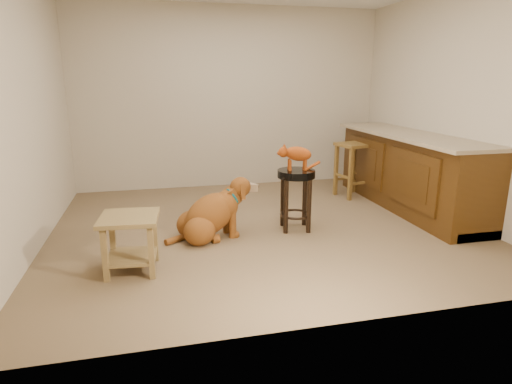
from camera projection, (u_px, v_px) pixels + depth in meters
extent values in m
cube|color=brown|center=(264.00, 226.00, 4.73)|extent=(4.50, 4.00, 0.01)
cube|color=#B4A991|center=(230.00, 99.00, 6.28)|extent=(4.50, 0.04, 2.60)
cube|color=#B4A991|center=(349.00, 129.00, 2.52)|extent=(4.50, 0.04, 2.60)
cube|color=#B4A991|center=(26.00, 111.00, 3.89)|extent=(0.04, 4.00, 2.60)
cube|color=#B4A991|center=(454.00, 104.00, 4.90)|extent=(0.04, 4.00, 2.60)
cube|color=#40260B|center=(409.00, 173.00, 5.33)|extent=(0.60, 2.50, 0.90)
cube|color=gray|center=(410.00, 135.00, 5.21)|extent=(0.70, 2.56, 0.04)
cube|color=black|center=(409.00, 203.00, 5.45)|extent=(0.52, 2.50, 0.10)
cube|color=#40260B|center=(413.00, 180.00, 4.73)|extent=(0.02, 0.90, 0.62)
cube|color=#40260B|center=(366.00, 162.00, 5.77)|extent=(0.02, 0.90, 0.62)
cube|color=#351F09|center=(412.00, 180.00, 4.73)|extent=(0.02, 0.60, 0.40)
cube|color=#351F09|center=(365.00, 162.00, 5.77)|extent=(0.02, 0.60, 0.40)
cylinder|color=black|center=(305.00, 200.00, 4.71)|extent=(0.05, 0.05, 0.58)
cylinder|color=black|center=(283.00, 201.00, 4.69)|extent=(0.05, 0.05, 0.58)
cylinder|color=black|center=(309.00, 206.00, 4.48)|extent=(0.05, 0.05, 0.58)
cylinder|color=black|center=(286.00, 207.00, 4.46)|extent=(0.05, 0.05, 0.58)
torus|color=black|center=(295.00, 214.00, 4.62)|extent=(0.38, 0.38, 0.03)
cylinder|color=black|center=(296.00, 174.00, 4.50)|extent=(0.40, 0.40, 0.08)
cube|color=brown|center=(354.00, 168.00, 6.08)|extent=(0.05, 0.05, 0.70)
cube|color=brown|center=(336.00, 170.00, 5.94)|extent=(0.05, 0.05, 0.70)
cube|color=brown|center=(369.00, 173.00, 5.80)|extent=(0.05, 0.05, 0.70)
cube|color=brown|center=(350.00, 175.00, 5.67)|extent=(0.05, 0.05, 0.70)
cube|color=brown|center=(354.00, 145.00, 5.78)|extent=(0.48, 0.48, 0.04)
cube|color=olive|center=(155.00, 237.00, 3.79)|extent=(0.05, 0.05, 0.45)
cube|color=olive|center=(113.00, 239.00, 3.74)|extent=(0.05, 0.05, 0.45)
cube|color=olive|center=(151.00, 253.00, 3.45)|extent=(0.05, 0.05, 0.45)
cube|color=olive|center=(105.00, 255.00, 3.40)|extent=(0.05, 0.05, 0.45)
cube|color=olive|center=(129.00, 218.00, 3.53)|extent=(0.51, 0.51, 0.04)
cube|color=olive|center=(132.00, 256.00, 3.62)|extent=(0.43, 0.43, 0.03)
ellipsoid|color=brown|center=(192.00, 224.00, 4.39)|extent=(0.37, 0.33, 0.29)
ellipsoid|color=brown|center=(200.00, 231.00, 4.19)|extent=(0.37, 0.33, 0.29)
cylinder|color=brown|center=(206.00, 231.00, 4.50)|extent=(0.09, 0.11, 0.09)
cylinder|color=brown|center=(215.00, 239.00, 4.26)|extent=(0.09, 0.11, 0.09)
ellipsoid|color=brown|center=(210.00, 214.00, 4.32)|extent=(0.73, 0.49, 0.60)
ellipsoid|color=brown|center=(226.00, 205.00, 4.38)|extent=(0.30, 0.32, 0.30)
cylinder|color=brown|center=(226.00, 217.00, 4.51)|extent=(0.09, 0.09, 0.35)
cylinder|color=brown|center=(232.00, 221.00, 4.36)|extent=(0.09, 0.09, 0.35)
sphere|color=brown|center=(229.00, 230.00, 4.56)|extent=(0.09, 0.09, 0.09)
sphere|color=brown|center=(235.00, 235.00, 4.41)|extent=(0.09, 0.09, 0.09)
cylinder|color=brown|center=(232.00, 196.00, 4.39)|extent=(0.25, 0.20, 0.22)
ellipsoid|color=brown|center=(240.00, 187.00, 4.41)|extent=(0.26, 0.24, 0.21)
cube|color=#94795C|center=(251.00, 188.00, 4.46)|extent=(0.16, 0.11, 0.10)
sphere|color=black|center=(257.00, 186.00, 4.49)|extent=(0.05, 0.05, 0.05)
cube|color=brown|center=(235.00, 188.00, 4.49)|extent=(0.06, 0.06, 0.16)
cube|color=brown|center=(243.00, 192.00, 4.32)|extent=(0.06, 0.06, 0.16)
torus|color=#0B5159|center=(232.00, 197.00, 4.39)|extent=(0.16, 0.22, 0.18)
cylinder|color=#D8BF4C|center=(236.00, 202.00, 4.43)|extent=(0.01, 0.04, 0.04)
cylinder|color=brown|center=(177.00, 239.00, 4.28)|extent=(0.27, 0.20, 0.06)
ellipsoid|color=#963C0F|center=(298.00, 154.00, 4.45)|extent=(0.32, 0.18, 0.19)
cylinder|color=#963C0F|center=(289.00, 164.00, 4.51)|extent=(0.03, 0.03, 0.11)
sphere|color=#963C0F|center=(289.00, 168.00, 4.52)|extent=(0.04, 0.04, 0.04)
cylinder|color=#963C0F|center=(290.00, 166.00, 4.43)|extent=(0.03, 0.03, 0.11)
sphere|color=#963C0F|center=(290.00, 170.00, 4.44)|extent=(0.04, 0.04, 0.04)
cylinder|color=#963C0F|center=(304.00, 164.00, 4.52)|extent=(0.03, 0.03, 0.11)
sphere|color=#963C0F|center=(304.00, 168.00, 4.53)|extent=(0.04, 0.04, 0.04)
cylinder|color=#963C0F|center=(306.00, 165.00, 4.45)|extent=(0.03, 0.03, 0.11)
sphere|color=#963C0F|center=(305.00, 170.00, 4.46)|extent=(0.04, 0.04, 0.04)
sphere|color=#963C0F|center=(283.00, 152.00, 4.43)|extent=(0.11, 0.11, 0.11)
sphere|color=#963C0F|center=(279.00, 153.00, 4.43)|extent=(0.04, 0.04, 0.04)
sphere|color=brown|center=(277.00, 153.00, 4.43)|extent=(0.02, 0.02, 0.02)
cone|color=#963C0F|center=(284.00, 146.00, 4.45)|extent=(0.05, 0.05, 0.05)
cone|color=#C66B60|center=(284.00, 146.00, 4.45)|extent=(0.03, 0.03, 0.03)
cone|color=#963C0F|center=(285.00, 147.00, 4.38)|extent=(0.05, 0.05, 0.05)
cone|color=#C66B60|center=(285.00, 147.00, 4.39)|extent=(0.03, 0.03, 0.03)
cylinder|color=#963C0F|center=(311.00, 167.00, 4.54)|extent=(0.23, 0.09, 0.11)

